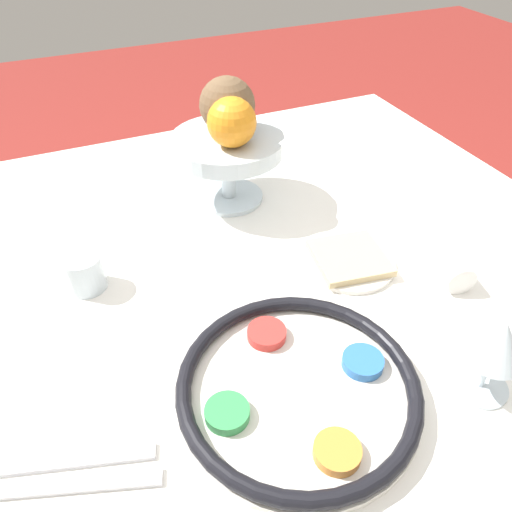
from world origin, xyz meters
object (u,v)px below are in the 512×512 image
object	(u,v)px
fruit_stand	(228,151)
napkin_roll	(437,249)
coconut	(227,105)
orange_fruit	(232,122)
cup_mid	(84,272)
seder_plate	(298,387)
bread_plate	(349,260)
wine_glass	(499,344)

from	to	relation	value
fruit_stand	napkin_roll	distance (m)	0.41
coconut	orange_fruit	bearing A→B (deg)	166.58
coconut	cup_mid	distance (m)	0.38
seder_plate	bread_plate	bearing A→B (deg)	-45.14
wine_glass	coconut	distance (m)	0.59
seder_plate	napkin_roll	distance (m)	0.36
wine_glass	coconut	xyz separation A→B (m)	(0.56, 0.12, 0.10)
wine_glass	fruit_stand	size ratio (longest dim) A/B	0.57
orange_fruit	napkin_roll	world-z (taller)	orange_fruit
orange_fruit	wine_glass	bearing A→B (deg)	-164.95
orange_fruit	bread_plate	size ratio (longest dim) A/B	0.56
bread_plate	cup_mid	xyz separation A→B (m)	(0.12, 0.41, 0.02)
wine_glass	fruit_stand	bearing A→B (deg)	13.87
wine_glass	cup_mid	xyz separation A→B (m)	(0.39, 0.43, -0.05)
fruit_stand	coconut	world-z (taller)	coconut
seder_plate	napkin_roll	bearing A→B (deg)	-66.26
orange_fruit	seder_plate	bearing A→B (deg)	168.99
napkin_roll	cup_mid	xyz separation A→B (m)	(0.16, 0.54, 0.01)
orange_fruit	napkin_roll	xyz separation A→B (m)	(-0.28, -0.25, -0.15)
seder_plate	cup_mid	distance (m)	0.38
coconut	bread_plate	bearing A→B (deg)	-161.00
coconut	cup_mid	size ratio (longest dim) A/B	1.63
fruit_stand	orange_fruit	bearing A→B (deg)	175.56
orange_fruit	coconut	size ratio (longest dim) A/B	0.85
fruit_stand	bread_plate	size ratio (longest dim) A/B	1.37
fruit_stand	coconut	distance (m)	0.08
seder_plate	orange_fruit	distance (m)	0.46
fruit_stand	wine_glass	bearing A→B (deg)	-166.13
wine_glass	bread_plate	xyz separation A→B (m)	(0.28, 0.02, -0.07)
napkin_roll	cup_mid	size ratio (longest dim) A/B	2.88
fruit_stand	napkin_roll	xyz separation A→B (m)	(-0.31, -0.25, -0.08)
seder_plate	cup_mid	xyz separation A→B (m)	(0.31, 0.21, 0.01)
seder_plate	fruit_stand	world-z (taller)	fruit_stand
coconut	seder_plate	bearing A→B (deg)	168.71
seder_plate	cup_mid	size ratio (longest dim) A/B	4.96
orange_fruit	cup_mid	distance (m)	0.35
bread_plate	napkin_roll	distance (m)	0.15
wine_glass	orange_fruit	distance (m)	0.53
fruit_stand	seder_plate	bearing A→B (deg)	169.47
cup_mid	seder_plate	bearing A→B (deg)	-145.85
bread_plate	cup_mid	world-z (taller)	cup_mid
coconut	napkin_roll	distance (m)	0.44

